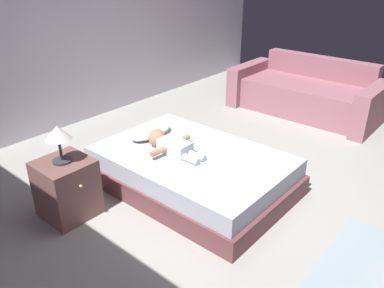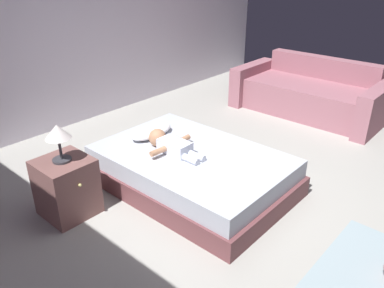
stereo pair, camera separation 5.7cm
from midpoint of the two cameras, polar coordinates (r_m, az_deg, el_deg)
ground_plane at (r=3.89m, az=10.06°, el=-7.61°), size 8.00×8.00×0.00m
wall_behind_bed at (r=5.47m, az=-17.39°, el=16.37°), size 8.00×0.12×2.63m
bed at (r=3.89m, az=0.42°, el=-3.92°), size 1.29×1.92×0.38m
pillow at (r=4.16m, az=-5.66°, el=1.87°), size 0.52×0.26×0.10m
baby at (r=3.81m, az=-2.87°, el=-0.04°), size 0.53×0.67×0.18m
toothbrush at (r=4.10m, az=-1.56°, el=0.96°), size 0.02×0.13×0.02m
couch at (r=6.04m, az=17.33°, el=7.02°), size 1.09×2.12×0.76m
nightstand at (r=3.64m, az=-17.57°, el=-6.09°), size 0.44×0.47×0.54m
lamp at (r=3.40m, az=-18.74°, el=1.37°), size 0.22×0.22×0.34m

